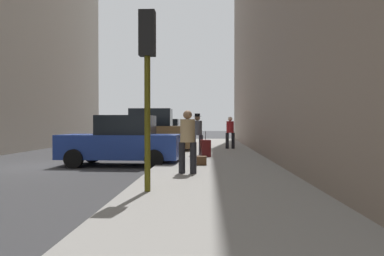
% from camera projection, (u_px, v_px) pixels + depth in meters
% --- Properties ---
extents(ground_plane, '(120.00, 120.00, 0.00)m').
position_uv_depth(ground_plane, '(45.00, 166.00, 13.07)').
color(ground_plane, '#38383A').
extents(sidewalk, '(4.00, 40.00, 0.15)m').
position_uv_depth(sidewalk, '(216.00, 165.00, 12.81)').
color(sidewalk, gray).
rests_on(sidewalk, ground_plane).
extents(parked_blue_sedan, '(4.26, 2.17, 1.79)m').
position_uv_depth(parked_blue_sedan, '(122.00, 142.00, 13.33)').
color(parked_blue_sedan, navy).
rests_on(parked_blue_sedan, ground_plane).
extents(parked_bronze_suv, '(4.63, 2.11, 2.25)m').
position_uv_depth(parked_bronze_suv, '(148.00, 133.00, 19.16)').
color(parked_bronze_suv, brown).
rests_on(parked_bronze_suv, ground_plane).
extents(parked_red_hatchback, '(4.22, 2.09, 1.79)m').
position_uv_depth(parked_red_hatchback, '(162.00, 133.00, 25.11)').
color(parked_red_hatchback, '#B2191E').
rests_on(parked_red_hatchback, ground_plane).
extents(fire_hydrant, '(0.42, 0.22, 0.70)m').
position_uv_depth(fire_hydrant, '(177.00, 149.00, 14.96)').
color(fire_hydrant, red).
rests_on(fire_hydrant, sidewalk).
extents(traffic_light, '(0.32, 0.32, 3.60)m').
position_uv_depth(traffic_light, '(147.00, 61.00, 7.45)').
color(traffic_light, '#514C0F').
rests_on(traffic_light, sidewalk).
extents(pedestrian_with_beanie, '(0.53, 0.49, 1.78)m').
position_uv_depth(pedestrian_with_beanie, '(197.00, 132.00, 16.04)').
color(pedestrian_with_beanie, '#333338').
rests_on(pedestrian_with_beanie, sidewalk).
extents(pedestrian_in_tan_coat, '(0.53, 0.48, 1.71)m').
position_uv_depth(pedestrian_in_tan_coat, '(188.00, 138.00, 10.11)').
color(pedestrian_in_tan_coat, black).
rests_on(pedestrian_in_tan_coat, sidewalk).
extents(pedestrian_in_red_jacket, '(0.52, 0.45, 1.71)m').
position_uv_depth(pedestrian_in_red_jacket, '(230.00, 131.00, 20.09)').
color(pedestrian_in_red_jacket, black).
rests_on(pedestrian_in_red_jacket, sidewalk).
extents(rolling_suitcase, '(0.45, 0.61, 1.04)m').
position_uv_depth(rolling_suitcase, '(206.00, 148.00, 15.31)').
color(rolling_suitcase, '#591414').
rests_on(rolling_suitcase, sidewalk).
extents(duffel_bag, '(0.32, 0.44, 0.28)m').
position_uv_depth(duffel_bag, '(202.00, 161.00, 12.23)').
color(duffel_bag, '#472D19').
rests_on(duffel_bag, sidewalk).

